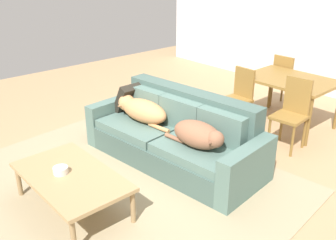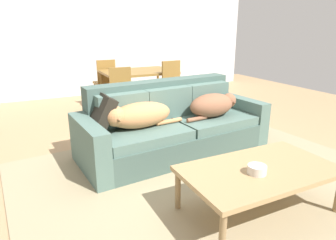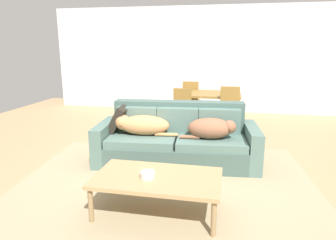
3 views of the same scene
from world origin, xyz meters
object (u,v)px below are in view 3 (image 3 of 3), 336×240
Objects in this scene: dog_on_right_cushion at (212,128)px; dining_chair_far_left at (191,99)px; dining_table at (209,96)px; dining_chair_near_right at (230,110)px; bowl_on_coffee_table at (148,175)px; dog_on_left_cushion at (141,125)px; dining_chair_near_left at (181,110)px; throw_pillow_by_left_arm at (119,119)px; coffee_table at (158,180)px; couch at (177,140)px.

dining_chair_far_left is at bearing 97.99° from dog_on_right_cushion.
dining_chair_near_right is at bearing -54.87° from dining_table.
dining_table is (-0.20, 2.17, 0.10)m from dog_on_right_cushion.
dining_table is at bearing 84.41° from bowl_on_coffee_table.
dining_chair_near_right is (1.26, 1.56, -0.05)m from dog_on_left_cushion.
dining_chair_near_left reaches higher than dog_on_left_cushion.
dining_table is 0.77m from dining_chair_near_right.
throw_pillow_by_left_arm is 1.76m from coffee_table.
dining_chair_near_right is (0.75, 1.41, 0.20)m from couch.
dining_chair_near_left is at bearing 172.59° from dining_chair_near_right.
dining_chair_far_left is (-0.11, 4.22, 0.07)m from bowl_on_coffee_table.
dining_chair_near_left reaches higher than couch.
dining_chair_near_right is (1.65, 1.45, -0.09)m from throw_pillow_by_left_arm.
dining_chair_near_right reaches higher than bowl_on_coffee_table.
dining_chair_near_right is 1.54m from dining_chair_far_left.
dining_table is at bearing 63.91° from dog_on_left_cushion.
bowl_on_coffee_table is at bearing -116.40° from dog_on_right_cushion.
dining_chair_far_left is at bearing 92.70° from coffee_table.
couch is at bearing -98.93° from dining_table.
dining_table is 1.34× the size of dining_chair_near_right.
dog_on_right_cushion is 1.74m from dining_chair_near_left.
bowl_on_coffee_table reaches higher than coffee_table.
dining_chair_near_left reaches higher than dog_on_right_cushion.
throw_pillow_by_left_arm is 0.33× the size of dining_table.
dog_on_right_cushion is 5.14× the size of bowl_on_coffee_table.
dining_chair_far_left is (0.37, 2.81, -0.07)m from dog_on_left_cushion.
dining_chair_near_left is (-0.69, 1.59, -0.09)m from dog_on_right_cushion.
bowl_on_coffee_table is 0.16× the size of dining_chair_near_right.
dog_on_right_cushion is (1.03, 0.01, 0.00)m from dog_on_left_cushion.
dog_on_left_cushion is 2.83m from dining_chair_far_left.
couch is 2.67m from dining_chair_far_left.
dog_on_left_cushion is 0.41m from throw_pillow_by_left_arm.
dog_on_left_cushion is at bearing 175.33° from dog_on_right_cushion.
dining_chair_near_left is at bearing 88.02° from dining_chair_far_left.
dining_table is at bearing 59.50° from throw_pillow_by_left_arm.
bowl_on_coffee_table is at bearing -60.37° from throw_pillow_by_left_arm.
couch reaches higher than dog_on_left_cushion.
dog_on_right_cushion is 2.18m from dining_table.
couch is 2.70× the size of dining_chair_near_left.
dining_chair_near_right is at bearing 125.29° from dining_chair_far_left.
coffee_table is at bearing -94.25° from dining_table.
bowl_on_coffee_table is at bearing -109.50° from dining_chair_near_right.
dining_chair_near_right is (0.93, -0.04, 0.04)m from dining_chair_near_left.
couch reaches higher than dog_on_right_cushion.
dining_chair_near_right is (0.70, 2.91, 0.16)m from coffee_table.
dog_on_left_cushion is 1.02× the size of dining_chair_far_left.
couch is at bearing 2.26° from throw_pillow_by_left_arm.
dining_chair_near_left is 0.93m from dining_chair_near_right.
dining_chair_far_left is (0.76, 2.70, -0.11)m from throw_pillow_by_left_arm.
couch is at bearing 88.82° from bowl_on_coffee_table.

